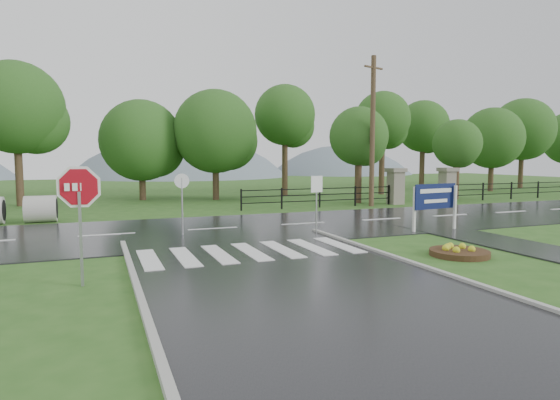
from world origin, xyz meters
name	(u,v)px	position (x,y,z in m)	size (l,w,h in m)	color
ground	(326,300)	(0.00, 0.00, 0.00)	(120.00, 120.00, 0.00)	#2C571D
main_road	(213,230)	(0.00, 10.00, 0.00)	(90.00, 8.00, 0.04)	black
walkway	(491,241)	(8.50, 4.00, 0.00)	(2.20, 11.00, 0.04)	#29292B
crosswalk	(251,251)	(0.00, 5.00, 0.06)	(6.50, 2.80, 0.02)	silver
pillar_west	(396,185)	(13.00, 16.00, 1.18)	(1.00, 1.00, 2.24)	gray
pillar_east	(447,184)	(17.00, 16.00, 1.18)	(1.00, 1.00, 2.24)	gray
fence_west	(320,195)	(7.75, 16.00, 0.72)	(9.58, 0.08, 1.20)	black
hills	(154,277)	(3.49, 65.00, -15.54)	(102.00, 48.00, 48.00)	slate
treeline	(180,200)	(1.00, 24.00, 0.00)	(83.20, 5.20, 10.00)	#214F18
stop_sign	(79,198)	(-4.67, 2.95, 2.00)	(1.28, 0.18, 2.90)	#939399
estate_billboard	(435,199)	(8.04, 6.39, 1.29)	(2.14, 0.34, 1.88)	silver
flower_bed	(459,252)	(5.63, 2.40, 0.13)	(1.72, 1.72, 0.34)	#332111
reg_sign_small	(317,194)	(3.25, 7.16, 1.57)	(0.49, 0.09, 2.23)	#939399
reg_sign_round	(182,197)	(-1.39, 8.90, 1.46)	(0.53, 0.11, 2.32)	#939399
utility_pole_east	(372,131)	(10.93, 15.50, 4.47)	(1.52, 0.57, 8.80)	#473523
entrance_tree_left	(359,137)	(11.21, 17.50, 4.21)	(3.72, 3.72, 6.10)	#3D2B1C
entrance_tree_right	(457,144)	(19.06, 17.50, 3.84)	(3.33, 3.33, 5.54)	#3D2B1C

